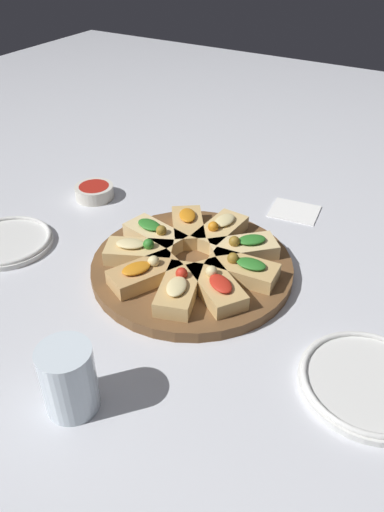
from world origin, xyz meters
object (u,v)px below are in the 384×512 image
object	(u,v)px
plate_left	(369,382)
plate_right	(7,241)
serving_board	(192,267)
dipping_bowl	(94,191)
napkin_stack	(295,211)
water_glass	(69,379)

from	to	relation	value
plate_left	plate_right	xyz separation A→B (m)	(0.71, 0.01, 0.00)
serving_board	plate_left	xyz separation A→B (m)	(-0.35, 0.10, -0.00)
serving_board	plate_left	bearing A→B (deg)	163.94
plate_left	dipping_bowl	xyz separation A→B (m)	(0.68, -0.23, 0.01)
plate_left	napkin_stack	xyz separation A→B (m)	(0.27, -0.40, -0.01)
serving_board	dipping_bowl	world-z (taller)	dipping_bowl
serving_board	dipping_bowl	size ratio (longest dim) A/B	4.20
plate_left	water_glass	xyz separation A→B (m)	(0.34, 0.24, 0.04)
plate_left	water_glass	distance (m)	0.41
dipping_bowl	plate_left	bearing A→B (deg)	161.68
serving_board	water_glass	size ratio (longest dim) A/B	3.55
plate_left	napkin_stack	bearing A→B (deg)	-56.38
plate_left	plate_right	size ratio (longest dim) A/B	1.10
plate_right	water_glass	bearing A→B (deg)	148.96
plate_left	water_glass	bearing A→B (deg)	35.20
plate_left	plate_right	world-z (taller)	same
plate_right	dipping_bowl	world-z (taller)	dipping_bowl
water_glass	dipping_bowl	size ratio (longest dim) A/B	1.18
serving_board	napkin_stack	size ratio (longest dim) A/B	3.61
plate_left	dipping_bowl	size ratio (longest dim) A/B	2.27
napkin_stack	dipping_bowl	world-z (taller)	dipping_bowl
water_glass	dipping_bowl	world-z (taller)	water_glass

